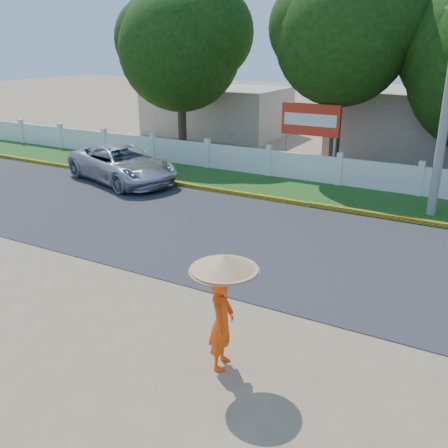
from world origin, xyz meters
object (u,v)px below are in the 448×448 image
utility_pole (447,105)px  monk_with_parasol (223,295)px  billboard (310,124)px  vehicle (122,164)px

utility_pole → monk_with_parasol: (-1.96, -10.33, -2.14)m
monk_with_parasol → billboard: (-3.44, 13.47, 0.77)m
monk_with_parasol → vehicle: bearing=137.6°
utility_pole → billboard: 6.40m
monk_with_parasol → utility_pole: bearing=79.2°
vehicle → billboard: 7.86m
vehicle → monk_with_parasol: (9.50, -8.67, 0.65)m
utility_pole → vehicle: size_ratio=1.35×
monk_with_parasol → billboard: billboard is taller
utility_pole → billboard: (-5.40, 3.14, -1.38)m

